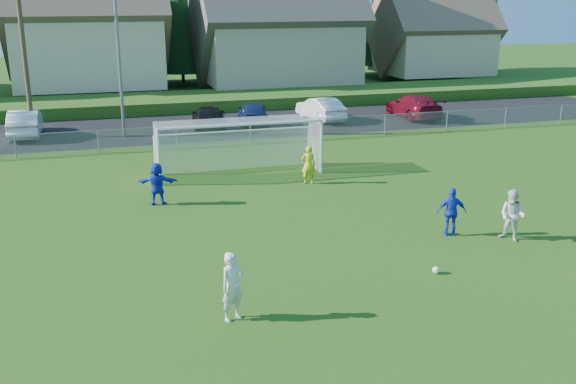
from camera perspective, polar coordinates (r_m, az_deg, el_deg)
The scene contains 20 objects.
ground at distance 16.64m, azimuth 8.04°, elevation -12.29°, with size 160.00×160.00×0.00m, color #193D0C.
asphalt_lot at distance 41.92m, azimuth -7.63°, elevation 5.51°, with size 60.00×60.00×0.00m, color black.
grass_embankment at distance 49.17m, azimuth -9.06°, elevation 7.56°, with size 70.00×6.00×0.80m, color #1E420F.
soccer_ball at distance 20.45m, azimuth 12.43°, elevation -6.47°, with size 0.22×0.22×0.22m, color white.
player_white_a at distance 17.10m, azimuth -4.73°, elevation -7.97°, with size 0.66×0.43×1.80m, color silver.
player_white_b at distance 23.52m, azimuth 18.46°, elevation -1.89°, with size 0.85×0.66×1.75m, color silver.
player_blue_a at distance 23.44m, azimuth 13.69°, elevation -1.64°, with size 0.98×0.41×1.68m, color #132BBA.
player_blue_b at distance 26.59m, azimuth -11.02°, elevation 0.70°, with size 1.55×0.49×1.67m, color #132BBA.
goalkeeper at distance 28.99m, azimuth 1.75°, elevation 2.32°, with size 0.61×0.40×1.66m, color #C3CB17.
car_b at distance 41.43m, azimuth -21.37°, elevation 5.46°, with size 1.64×4.70×1.55m, color silver.
car_d at distance 41.17m, azimuth -6.72°, elevation 6.29°, with size 1.89×4.66×1.35m, color black.
car_e at distance 42.49m, azimuth -2.98°, elevation 6.76°, with size 1.68×4.19×1.43m, color #16234E.
car_f at distance 43.68m, azimuth 2.77°, elevation 7.05°, with size 1.55×4.44×1.46m, color white.
car_g at distance 45.28m, azimuth 10.60°, elevation 7.18°, with size 2.14×5.27×1.53m, color maroon.
soccer_goal at distance 30.56m, azimuth -4.31°, elevation 4.56°, with size 7.42×1.90×2.50m.
chainlink_fence at distance 36.48m, azimuth -6.29°, elevation 4.89°, with size 52.06×0.06×1.20m.
streetlight at distance 39.34m, azimuth -14.08°, elevation 11.56°, with size 1.38×0.18×9.00m.
utility_pole at distance 40.40m, azimuth -21.50°, elevation 11.48°, with size 1.60×0.26×10.00m.
houses_row at distance 56.24m, azimuth -8.40°, elevation 15.80°, with size 53.90×11.45×13.27m.
tree_row at distance 62.34m, azimuth -10.13°, elevation 15.40°, with size 65.98×12.36×13.80m.
Camera 1 is at (-6.27, -13.17, 8.01)m, focal length 42.00 mm.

